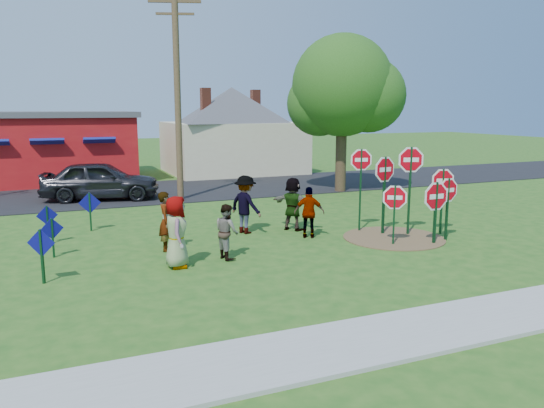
% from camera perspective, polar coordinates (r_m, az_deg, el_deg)
% --- Properties ---
extents(ground, '(120.00, 120.00, 0.00)m').
position_cam_1_polar(ground, '(16.14, -2.33, -4.41)').
color(ground, '#225418').
rests_on(ground, ground).
extents(sidewalk, '(22.00, 1.80, 0.08)m').
position_cam_1_polar(sidewalk, '(10.06, 12.64, -13.70)').
color(sidewalk, '#9E9E99').
rests_on(sidewalk, ground).
extents(road, '(120.00, 7.50, 0.04)m').
position_cam_1_polar(road, '(27.00, -10.92, 1.42)').
color(road, black).
rests_on(road, ground).
extents(dirt_patch, '(3.20, 3.20, 0.03)m').
position_cam_1_polar(dirt_patch, '(17.36, 12.95, -3.56)').
color(dirt_patch, brown).
rests_on(dirt_patch, ground).
extents(red_building, '(9.40, 7.69, 3.90)m').
position_cam_1_polar(red_building, '(32.69, -22.98, 5.74)').
color(red_building, '#A21015').
rests_on(red_building, ground).
extents(cream_house, '(9.40, 9.40, 6.50)m').
position_cam_1_polar(cream_house, '(34.44, -4.32, 8.30)').
color(cream_house, beige).
rests_on(cream_house, ground).
extents(stop_sign_a, '(0.86, 0.53, 1.96)m').
position_cam_1_polar(stop_sign_a, '(16.28, 13.06, 0.21)').
color(stop_sign_a, '#103A1C').
rests_on(stop_sign_a, ground).
extents(stop_sign_b, '(0.93, 0.33, 2.90)m').
position_cam_1_polar(stop_sign_b, '(17.79, 9.55, 3.79)').
color(stop_sign_b, '#103A1C').
rests_on(stop_sign_b, ground).
extents(stop_sign_c, '(1.07, 0.40, 3.02)m').
position_cam_1_polar(stop_sign_c, '(17.61, 14.68, 3.55)').
color(stop_sign_c, '#103A1C').
rests_on(stop_sign_c, ground).
extents(stop_sign_d, '(1.01, 0.28, 2.29)m').
position_cam_1_polar(stop_sign_d, '(18.12, 17.88, 1.94)').
color(stop_sign_d, '#103A1C').
rests_on(stop_sign_d, ground).
extents(stop_sign_e, '(1.19, 0.08, 2.07)m').
position_cam_1_polar(stop_sign_e, '(16.73, 17.22, 0.39)').
color(stop_sign_e, '#103A1C').
rests_on(stop_sign_e, ground).
extents(stop_sign_f, '(1.03, 0.10, 2.11)m').
position_cam_1_polar(stop_sign_f, '(17.24, 18.40, 1.00)').
color(stop_sign_f, '#103A1C').
rests_on(stop_sign_f, ground).
extents(stop_sign_g, '(1.12, 0.22, 2.71)m').
position_cam_1_polar(stop_sign_g, '(17.54, 12.01, 2.82)').
color(stop_sign_g, '#103A1C').
rests_on(stop_sign_g, ground).
extents(blue_diamond_a, '(0.61, 0.33, 1.33)m').
position_cam_1_polar(blue_diamond_a, '(13.57, -23.55, -4.54)').
color(blue_diamond_a, '#103A1C').
rests_on(blue_diamond_a, ground).
extents(blue_diamond_b, '(0.61, 0.14, 1.12)m').
position_cam_1_polar(blue_diamond_b, '(15.84, -22.55, -2.92)').
color(blue_diamond_b, '#103A1C').
rests_on(blue_diamond_b, ground).
extents(blue_diamond_c, '(0.61, 0.09, 1.20)m').
position_cam_1_polar(blue_diamond_c, '(17.42, -23.01, -1.63)').
color(blue_diamond_c, '#103A1C').
rests_on(blue_diamond_c, ground).
extents(blue_diamond_d, '(0.72, 0.11, 1.32)m').
position_cam_1_polar(blue_diamond_d, '(18.78, -19.00, -0.34)').
color(blue_diamond_d, '#103A1C').
rests_on(blue_diamond_d, ground).
extents(person_a, '(0.75, 1.01, 1.88)m').
position_cam_1_polar(person_a, '(13.89, -10.25, -2.99)').
color(person_a, '#404C8C').
rests_on(person_a, ground).
extents(person_b, '(0.59, 0.73, 1.73)m').
position_cam_1_polar(person_b, '(15.61, -11.32, -1.84)').
color(person_b, '#2D7470').
rests_on(person_b, ground).
extents(person_c, '(0.69, 0.82, 1.52)m').
position_cam_1_polar(person_c, '(14.58, -4.88, -2.95)').
color(person_c, '#96503E').
rests_on(person_c, ground).
extents(person_d, '(1.19, 1.43, 1.92)m').
position_cam_1_polar(person_d, '(17.46, -2.87, -0.06)').
color(person_d, '#333438').
rests_on(person_d, ground).
extents(person_e, '(1.03, 0.82, 1.64)m').
position_cam_1_polar(person_e, '(16.87, 4.03, -0.92)').
color(person_e, '#4A2D53').
rests_on(person_e, ground).
extents(person_f, '(1.43, 1.66, 1.81)m').
position_cam_1_polar(person_f, '(17.90, 2.27, 0.02)').
color(person_f, '#194C2A').
rests_on(person_f, ground).
extents(suv, '(5.40, 3.08, 1.73)m').
position_cam_1_polar(suv, '(24.98, -17.97, 2.45)').
color(suv, '#2A2A2F').
rests_on(suv, road).
extents(utility_pole, '(2.16, 0.84, 9.18)m').
position_cam_1_polar(utility_pole, '(24.04, -10.14, 11.88)').
color(utility_pole, '#4C3823').
rests_on(utility_pole, ground).
extents(leafy_tree, '(5.35, 4.88, 7.60)m').
position_cam_1_polar(leafy_tree, '(26.33, 7.82, 11.93)').
color(leafy_tree, '#382819').
rests_on(leafy_tree, ground).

